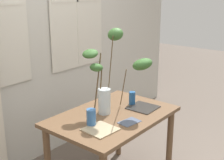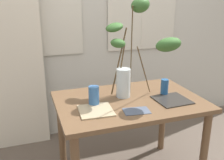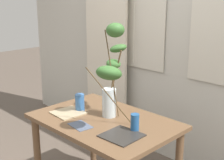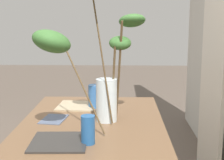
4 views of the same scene
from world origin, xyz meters
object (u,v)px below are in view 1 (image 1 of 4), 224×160
at_px(drinking_glass_blue_right, 132,98).
at_px(plate_square_right, 143,107).
at_px(dining_table, 113,126).
at_px(vase_with_branches, 115,72).
at_px(plate_square_left, 100,129).
at_px(drinking_glass_blue_left, 91,117).

bearing_deg(drinking_glass_blue_right, plate_square_right, -92.71).
xyz_separation_m(dining_table, drinking_glass_blue_right, (0.31, 0.01, 0.17)).
relative_size(dining_table, vase_with_branches, 1.45).
height_order(plate_square_left, plate_square_right, plate_square_left).
distance_m(dining_table, vase_with_branches, 0.49).
bearing_deg(plate_square_right, drinking_glass_blue_left, 169.17).
height_order(drinking_glass_blue_right, plate_square_right, drinking_glass_blue_right).
xyz_separation_m(dining_table, vase_with_branches, (0.06, 0.02, 0.49)).
bearing_deg(drinking_glass_blue_left, vase_with_branches, 5.62).
height_order(drinking_glass_blue_left, plate_square_left, drinking_glass_blue_left).
bearing_deg(plate_square_right, drinking_glass_blue_right, 87.29).
bearing_deg(drinking_glass_blue_left, dining_table, 1.79).
bearing_deg(dining_table, vase_with_branches, 23.26).
height_order(dining_table, vase_with_branches, vase_with_branches).
bearing_deg(vase_with_branches, drinking_glass_blue_left, -174.38).
height_order(drinking_glass_blue_right, plate_square_left, drinking_glass_blue_right).
distance_m(vase_with_branches, drinking_glass_blue_left, 0.46).
height_order(dining_table, drinking_glass_blue_left, drinking_glass_blue_left).
distance_m(drinking_glass_blue_left, plate_square_right, 0.60).
xyz_separation_m(vase_with_branches, drinking_glass_blue_right, (0.25, -0.02, -0.31)).
distance_m(dining_table, drinking_glass_blue_right, 0.35).
height_order(dining_table, plate_square_left, plate_square_left).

